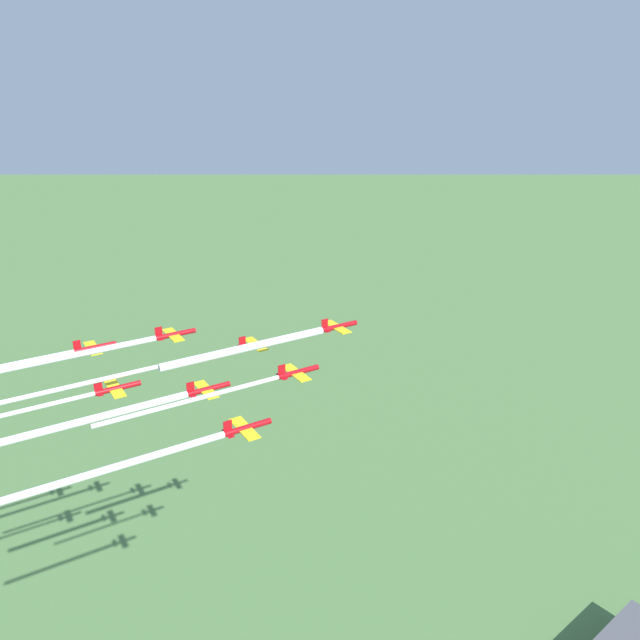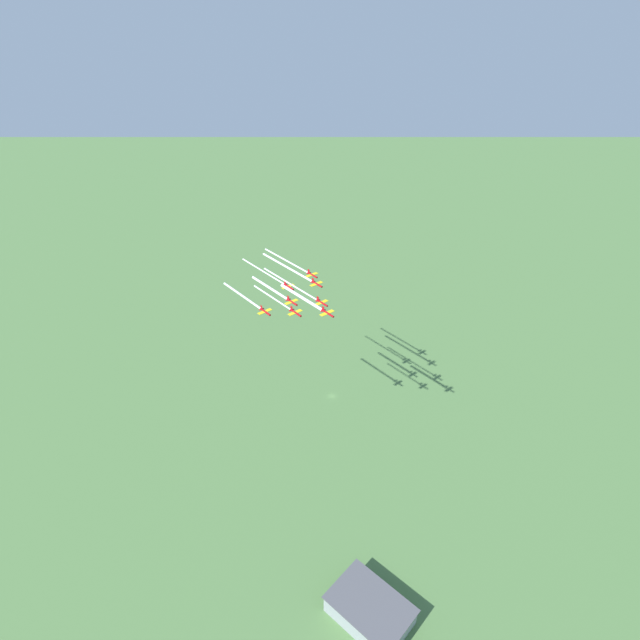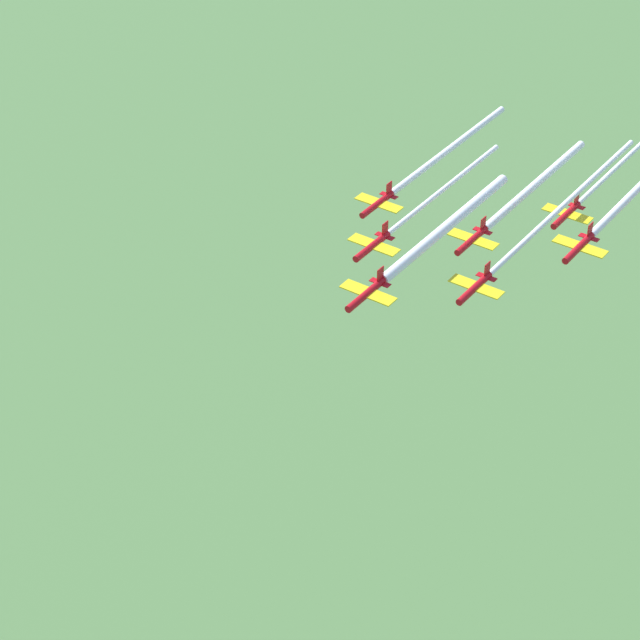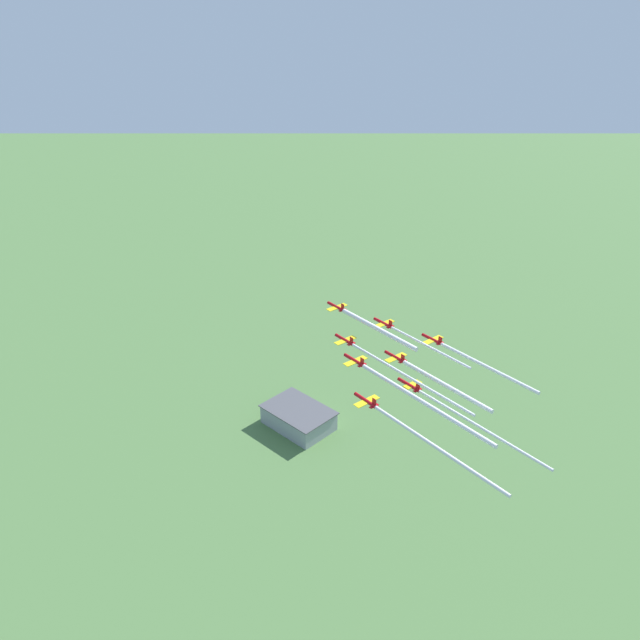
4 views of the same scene
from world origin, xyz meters
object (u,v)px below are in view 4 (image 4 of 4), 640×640
object	(u,v)px
hangar	(299,417)
jet_7	(410,385)
jet_1	(345,340)
jet_4	(395,357)
jet_0	(337,307)
jet_5	(433,339)
jet_3	(355,361)
jet_2	(384,323)
jet_6	(366,401)

from	to	relation	value
hangar	jet_7	distance (m)	149.15
jet_1	jet_4	distance (m)	15.48
jet_7	jet_0	bearing A→B (deg)	78.91
jet_4	jet_5	world-z (taller)	jet_5
jet_0	jet_4	world-z (taller)	jet_0
jet_3	jet_7	bearing A→B (deg)	-59.53
jet_3	jet_0	bearing A→B (deg)	59.53
jet_2	jet_3	size ratio (longest dim) A/B	1.00
jet_4	jet_0	bearing A→B (deg)	90.00
jet_5	jet_7	xyz separation A→B (m)	(9.86, -24.81, -0.14)
jet_1	jet_5	xyz separation A→B (m)	(16.22, 21.21, -2.09)
hangar	jet_6	size ratio (longest dim) A/B	4.31
jet_3	jet_4	bearing A→B (deg)	0.00
jet_1	jet_0	bearing A→B (deg)	59.53
jet_4	jet_7	world-z (taller)	jet_7
jet_2	jet_3	xyz separation A→B (m)	(9.86, -24.81, 1.49)
jet_6	jet_0	bearing A→B (deg)	59.53
jet_5	jet_0	bearing A→B (deg)	120.47
jet_5	hangar	bearing A→B (deg)	78.31
hangar	jet_5	bearing A→B (deg)	-19.56
hangar	jet_2	world-z (taller)	jet_2
hangar	jet_0	xyz separation A→B (m)	(64.39, -44.63, 97.38)
jet_2	jet_3	distance (m)	26.74
jet_0	jet_1	world-z (taller)	jet_0
jet_6	jet_4	bearing A→B (deg)	29.54
hangar	jet_0	size ratio (longest dim) A/B	4.31
jet_3	jet_5	bearing A→B (deg)	0.00
hangar	jet_3	distance (m)	145.14
jet_1	jet_2	size ratio (longest dim) A/B	1.00
hangar	jet_5	xyz separation A→B (m)	(92.59, -32.90, 91.90)
hangar	jet_3	bearing A→B (deg)	-35.74
jet_1	jet_3	world-z (taller)	jet_3
jet_3	jet_4	distance (m)	16.14
jet_0	jet_6	world-z (taller)	jet_0
jet_5	jet_2	bearing A→B (deg)	120.47
jet_1	jet_7	world-z (taller)	jet_1
jet_2	jet_4	bearing A→B (deg)	-120.47
jet_0	jet_5	world-z (taller)	jet_0
jet_7	jet_5	bearing A→B (deg)	29.54
jet_3	jet_6	distance (m)	15.49
jet_0	jet_7	distance (m)	40.63
jet_1	jet_6	bearing A→B (deg)	-120.47
hangar	jet_7	xyz separation A→B (m)	(102.44, -57.72, 91.76)
jet_5	jet_7	size ratio (longest dim) A/B	1.00
jet_3	jet_7	world-z (taller)	jet_3
jet_0	jet_3	size ratio (longest dim) A/B	1.00
hangar	jet_0	world-z (taller)	jet_0
jet_0	jet_5	size ratio (longest dim) A/B	1.00
jet_3	jet_5	xyz separation A→B (m)	(4.24, 30.68, -4.10)
jet_4	jet_6	distance (m)	26.77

